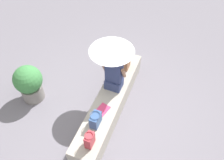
{
  "coord_description": "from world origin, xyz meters",
  "views": [
    {
      "loc": [
        -2.7,
        -1.08,
        4.17
      ],
      "look_at": [
        0.14,
        0.01,
        0.82
      ],
      "focal_mm": 37.03,
      "sensor_mm": 36.0,
      "label": 1
    }
  ],
  "objects_px": {
    "parasol": "(112,47)",
    "shoulder_bag_spare": "(90,140)",
    "tote_bag_canvas": "(126,62)",
    "planter_near": "(29,83)",
    "person_seated": "(114,74)",
    "magazine": "(102,110)",
    "handbag_black": "(96,120)"
  },
  "relations": [
    {
      "from": "parasol",
      "to": "person_seated",
      "type": "bearing_deg",
      "value": -132.49
    },
    {
      "from": "parasol",
      "to": "tote_bag_canvas",
      "type": "xyz_separation_m",
      "value": [
        0.56,
        -0.13,
        -0.83
      ]
    },
    {
      "from": "parasol",
      "to": "handbag_black",
      "type": "height_order",
      "value": "parasol"
    },
    {
      "from": "tote_bag_canvas",
      "to": "shoulder_bag_spare",
      "type": "relative_size",
      "value": 1.16
    },
    {
      "from": "handbag_black",
      "to": "tote_bag_canvas",
      "type": "relative_size",
      "value": 0.8
    },
    {
      "from": "parasol",
      "to": "shoulder_bag_spare",
      "type": "xyz_separation_m",
      "value": [
        -1.45,
        -0.16,
        -0.85
      ]
    },
    {
      "from": "tote_bag_canvas",
      "to": "handbag_black",
      "type": "bearing_deg",
      "value": 178.33
    },
    {
      "from": "magazine",
      "to": "parasol",
      "type": "bearing_deg",
      "value": 20.53
    },
    {
      "from": "parasol",
      "to": "shoulder_bag_spare",
      "type": "bearing_deg",
      "value": -173.78
    },
    {
      "from": "handbag_black",
      "to": "shoulder_bag_spare",
      "type": "height_order",
      "value": "shoulder_bag_spare"
    },
    {
      "from": "planter_near",
      "to": "handbag_black",
      "type": "bearing_deg",
      "value": -102.95
    },
    {
      "from": "person_seated",
      "to": "planter_near",
      "type": "height_order",
      "value": "person_seated"
    },
    {
      "from": "shoulder_bag_spare",
      "to": "planter_near",
      "type": "relative_size",
      "value": 0.34
    },
    {
      "from": "planter_near",
      "to": "person_seated",
      "type": "bearing_deg",
      "value": -71.73
    },
    {
      "from": "shoulder_bag_spare",
      "to": "magazine",
      "type": "distance_m",
      "value": 0.75
    },
    {
      "from": "shoulder_bag_spare",
      "to": "person_seated",
      "type": "bearing_deg",
      "value": 3.4
    },
    {
      "from": "handbag_black",
      "to": "tote_bag_canvas",
      "type": "height_order",
      "value": "tote_bag_canvas"
    },
    {
      "from": "person_seated",
      "to": "magazine",
      "type": "bearing_deg",
      "value": -179.56
    },
    {
      "from": "parasol",
      "to": "shoulder_bag_spare",
      "type": "distance_m",
      "value": 1.69
    },
    {
      "from": "handbag_black",
      "to": "planter_near",
      "type": "xyz_separation_m",
      "value": [
        0.4,
        1.73,
        -0.12
      ]
    },
    {
      "from": "person_seated",
      "to": "magazine",
      "type": "distance_m",
      "value": 0.75
    },
    {
      "from": "tote_bag_canvas",
      "to": "person_seated",
      "type": "bearing_deg",
      "value": 174.8
    },
    {
      "from": "person_seated",
      "to": "handbag_black",
      "type": "relative_size",
      "value": 3.16
    },
    {
      "from": "handbag_black",
      "to": "magazine",
      "type": "height_order",
      "value": "handbag_black"
    },
    {
      "from": "person_seated",
      "to": "shoulder_bag_spare",
      "type": "relative_size",
      "value": 2.93
    },
    {
      "from": "tote_bag_canvas",
      "to": "shoulder_bag_spare",
      "type": "distance_m",
      "value": 2.0
    },
    {
      "from": "person_seated",
      "to": "magazine",
      "type": "relative_size",
      "value": 3.21
    },
    {
      "from": "tote_bag_canvas",
      "to": "planter_near",
      "type": "bearing_deg",
      "value": 123.88
    },
    {
      "from": "magazine",
      "to": "person_seated",
      "type": "bearing_deg",
      "value": 14.48
    },
    {
      "from": "tote_bag_canvas",
      "to": "shoulder_bag_spare",
      "type": "height_order",
      "value": "tote_bag_canvas"
    },
    {
      "from": "handbag_black",
      "to": "shoulder_bag_spare",
      "type": "relative_size",
      "value": 0.92
    },
    {
      "from": "shoulder_bag_spare",
      "to": "tote_bag_canvas",
      "type": "bearing_deg",
      "value": 0.71
    }
  ]
}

